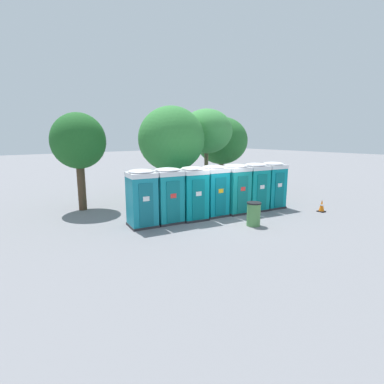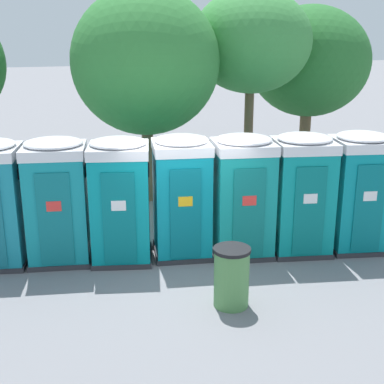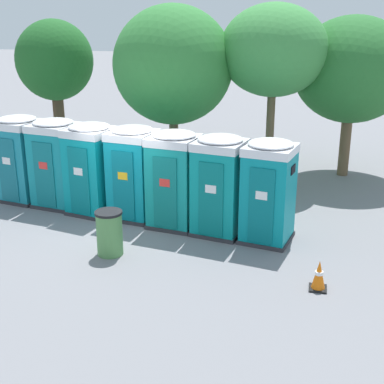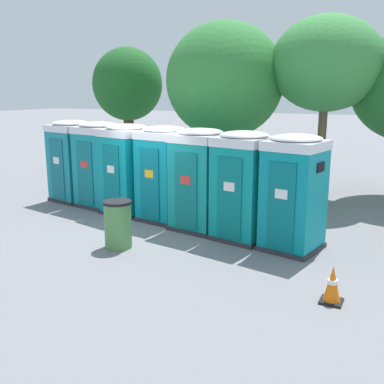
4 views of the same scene
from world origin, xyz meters
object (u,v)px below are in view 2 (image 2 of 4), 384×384
Objects in this scene: portapotty_1 at (58,200)px; portapotty_4 at (242,195)px; portapotty_3 at (182,196)px; street_tree_0 at (146,62)px; street_tree_2 at (251,42)px; portapotty_2 at (120,200)px; portapotty_5 at (301,193)px; portapotty_6 at (358,191)px; trash_can at (231,277)px; street_tree_3 at (309,62)px.

portapotty_4 is (3.68, -0.74, 0.00)m from portapotty_1.
street_tree_0 is at bearing 88.43° from portapotty_3.
street_tree_2 is at bearing 66.39° from portapotty_4.
portapotty_2 and portapotty_4 have the same top height.
portapotty_4 is 1.00× the size of portapotty_5.
trash_can is (-3.47, -1.65, -0.75)m from portapotty_6.
street_tree_3 reaches higher than portapotty_4.
trash_can is at bearing -89.00° from street_tree_0.
street_tree_0 is at bearing -163.87° from street_tree_3.
portapotty_2 is 1.00× the size of portapotty_3.
portapotty_3 and portapotty_5 have the same top height.
portapotty_4 and portapotty_6 have the same top height.
street_tree_0 is at bearing -171.16° from street_tree_2.
street_tree_3 is (6.96, 5.34, 2.28)m from portapotty_2.
portapotty_4 is at bearing 64.15° from trash_can.
portapotty_4 is (2.47, -0.42, -0.00)m from portapotty_2.
portapotty_3 is at bearing -9.79° from portapotty_1.
street_tree_3 is (2.02, 6.18, 2.28)m from portapotty_6.
street_tree_0 reaches higher than portapotty_6.
portapotty_3 and portapotty_6 have the same top height.
portapotty_4 is 1.25m from portapotty_5.
portapotty_3 is at bearing 95.12° from trash_can.
portapotty_6 is 0.45× the size of street_tree_0.
portapotty_5 is at bearing -99.24° from street_tree_2.
street_tree_3 is at bearing 54.94° from trash_can.
street_tree_2 reaches higher than portapotty_2.
street_tree_0 is at bearing 91.00° from trash_can.
portapotty_1 is 1.00× the size of portapotty_3.
portapotty_4 is 0.48× the size of street_tree_3.
portapotty_6 is 5.85m from street_tree_2.
portapotty_4 is 2.39× the size of trash_can.
street_tree_2 is 2.79m from street_tree_3.
trash_can is (0.11, -6.21, -3.20)m from street_tree_0.
street_tree_2 is at bearing 95.07° from portapotty_6.
street_tree_0 reaches higher than portapotty_2.
portapotty_2 is 4.66m from street_tree_0.
portapotty_5 is 1.25m from portapotty_6.
portapotty_6 is at bearing -84.93° from street_tree_2.
street_tree_0 is 5.30× the size of trash_can.
portapotty_4 is 2.42m from trash_can.
street_tree_3 reaches higher than portapotty_2.
trash_can is at bearing -115.85° from portapotty_4.
portapotty_3 is at bearing -4.77° from portapotty_2.
street_tree_0 is (2.57, 3.40, 2.46)m from portapotty_1.
trash_can is (-2.23, -1.84, -0.75)m from portapotty_5.
portapotty_4 is at bearing -9.58° from portapotty_2.
portapotty_5 and portapotty_6 have the same top height.
street_tree_2 is at bearing 43.12° from portapotty_2.
portapotty_2 is 2.98m from trash_can.
portapotty_1 is 3.95m from trash_can.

